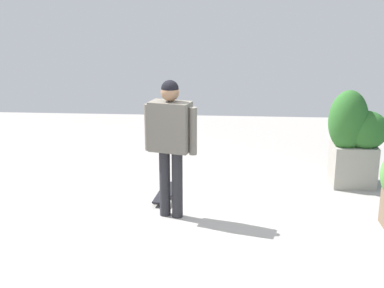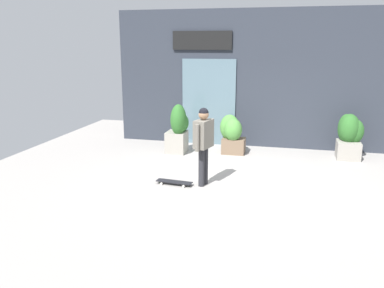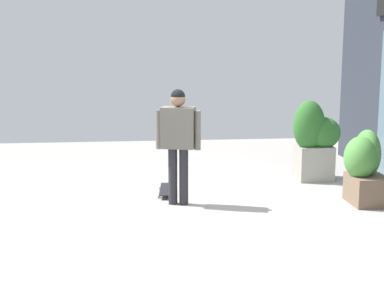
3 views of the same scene
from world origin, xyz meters
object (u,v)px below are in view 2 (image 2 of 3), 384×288
(planter_box_left, at_px, (349,134))
(planter_box_right, at_px, (178,129))
(planter_box_mid, at_px, (232,134))
(skateboard, at_px, (174,182))
(skateboarder, at_px, (203,138))

(planter_box_left, xyz_separation_m, planter_box_right, (-4.47, -0.57, 0.04))
(planter_box_left, xyz_separation_m, planter_box_mid, (-3.03, -0.28, -0.09))
(planter_box_left, distance_m, planter_box_right, 4.50)
(planter_box_left, bearing_deg, planter_box_mid, -174.63)
(planter_box_right, height_order, planter_box_mid, planter_box_right)
(planter_box_right, relative_size, planter_box_mid, 1.28)
(skateboard, height_order, planter_box_left, planter_box_left)
(skateboard, height_order, planter_box_mid, planter_box_mid)
(planter_box_mid, bearing_deg, planter_box_right, -168.85)
(planter_box_left, height_order, planter_box_mid, planter_box_left)
(skateboarder, relative_size, planter_box_right, 1.22)
(planter_box_right, bearing_deg, skateboarder, -63.13)
(skateboard, xyz_separation_m, planter_box_right, (-0.61, 2.55, 0.62))
(planter_box_right, distance_m, planter_box_mid, 1.47)
(skateboard, bearing_deg, skateboarder, -161.54)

